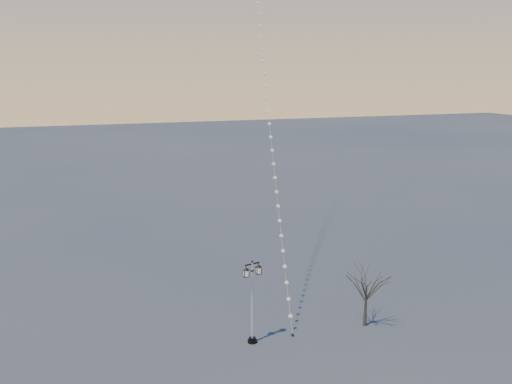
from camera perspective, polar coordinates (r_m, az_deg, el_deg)
name	(u,v)px	position (r m, az deg, el deg)	size (l,w,h in m)	color
ground	(292,336)	(36.23, 3.83, -14.86)	(300.00, 300.00, 0.00)	#434544
street_lamp	(252,298)	(34.13, -0.40, -11.05)	(1.35, 0.69, 5.42)	black
bare_tree	(366,286)	(37.07, 11.52, -9.70)	(2.42, 2.42, 4.01)	#393223
kite_train	(265,62)	(46.38, 0.95, 13.48)	(6.96, 28.65, 35.05)	black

